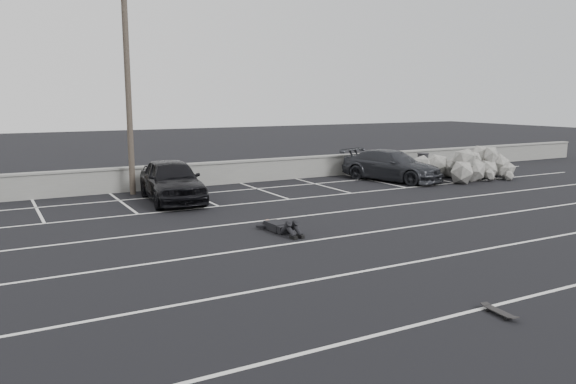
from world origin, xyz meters
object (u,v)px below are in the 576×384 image
utility_pole (128,83)px  riprap_pile (463,169)px  car_left (172,180)px  skateboard (499,312)px  person (276,222)px  trash_bin (423,162)px  car_right (392,165)px

utility_pole → riprap_pile: utility_pole is taller
car_left → skateboard: bearing=-77.5°
car_left → person: bearing=-73.2°
utility_pole → person: utility_pole is taller
trash_bin → skateboard: bearing=-128.2°
car_left → utility_pole: utility_pole is taller
person → trash_bin: bearing=28.9°
utility_pole → trash_bin: size_ratio=9.19×
car_left → utility_pole: 4.51m
skateboard → person: bearing=99.8°
trash_bin → utility_pole: bearing=179.7°
car_left → riprap_pile: 14.59m
utility_pole → person: 9.90m
car_right → trash_bin: size_ratio=5.17×
riprap_pile → skateboard: riprap_pile is taller
car_left → car_right: (11.02, 0.22, -0.09)m
riprap_pile → car_right: bearing=161.0°
utility_pole → skateboard: size_ratio=12.91×
utility_pole → trash_bin: (15.78, -0.10, -4.07)m
person → car_right: bearing=30.5°
car_left → trash_bin: size_ratio=4.94×
utility_pole → car_left: bearing=-67.3°
car_left → riprap_pile: (14.55, -1.00, -0.34)m
car_left → skateboard: car_left is taller
skateboard → trash_bin: bearing=57.7°
car_left → utility_pole: (-0.97, 2.33, 3.74)m
person → riprap_pile: bearing=18.4°
utility_pole → trash_bin: bearing=-0.3°
car_right → person: bearing=-166.1°
trash_bin → skateboard: 20.97m
trash_bin → person: 15.97m
car_left → skateboard: 14.39m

